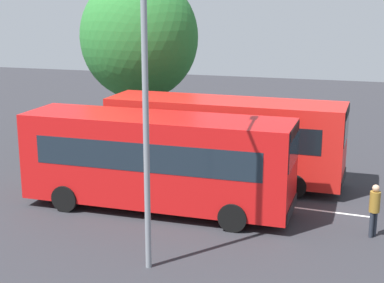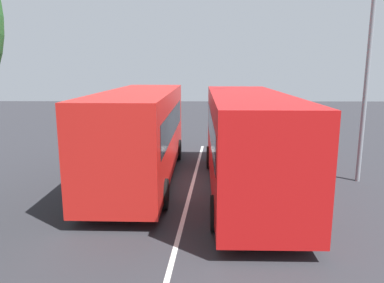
{
  "view_description": "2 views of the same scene",
  "coord_description": "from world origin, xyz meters",
  "px_view_note": "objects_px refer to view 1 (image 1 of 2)",
  "views": [
    {
      "loc": [
        5.89,
        -19.81,
        7.19
      ],
      "look_at": [
        -0.31,
        0.76,
        1.84
      ],
      "focal_mm": 54.9,
      "sensor_mm": 36.0,
      "label": 1
    },
    {
      "loc": [
        -12.47,
        -0.12,
        4.1
      ],
      "look_at": [
        0.53,
        0.02,
        1.46
      ],
      "focal_mm": 34.22,
      "sensor_mm": 36.0,
      "label": 2
    }
  ],
  "objects_px": {
    "pedestrian": "(374,206)",
    "depot_tree": "(139,37)",
    "bus_center_left": "(225,138)",
    "bus_far_left": "(158,159)",
    "street_lamp": "(148,85)"
  },
  "relations": [
    {
      "from": "pedestrian",
      "to": "depot_tree",
      "type": "xyz_separation_m",
      "value": [
        -11.12,
        8.89,
        4.26
      ]
    },
    {
      "from": "street_lamp",
      "to": "depot_tree",
      "type": "xyz_separation_m",
      "value": [
        -5.26,
        12.55,
        0.28
      ]
    },
    {
      "from": "bus_far_left",
      "to": "depot_tree",
      "type": "bearing_deg",
      "value": 115.91
    },
    {
      "from": "pedestrian",
      "to": "depot_tree",
      "type": "relative_size",
      "value": 0.2
    },
    {
      "from": "bus_far_left",
      "to": "street_lamp",
      "type": "height_order",
      "value": "street_lamp"
    },
    {
      "from": "bus_center_left",
      "to": "bus_far_left",
      "type": "bearing_deg",
      "value": -110.06
    },
    {
      "from": "street_lamp",
      "to": "depot_tree",
      "type": "bearing_deg",
      "value": 17.9
    },
    {
      "from": "bus_center_left",
      "to": "street_lamp",
      "type": "relative_size",
      "value": 1.07
    },
    {
      "from": "pedestrian",
      "to": "street_lamp",
      "type": "distance_m",
      "value": 7.97
    },
    {
      "from": "bus_far_left",
      "to": "street_lamp",
      "type": "relative_size",
      "value": 1.07
    },
    {
      "from": "pedestrian",
      "to": "street_lamp",
      "type": "bearing_deg",
      "value": 70.16
    },
    {
      "from": "bus_center_left",
      "to": "pedestrian",
      "type": "height_order",
      "value": "bus_center_left"
    },
    {
      "from": "bus_center_left",
      "to": "depot_tree",
      "type": "relative_size",
      "value": 1.12
    },
    {
      "from": "bus_far_left",
      "to": "street_lamp",
      "type": "bearing_deg",
      "value": -72.05
    },
    {
      "from": "bus_far_left",
      "to": "bus_center_left",
      "type": "height_order",
      "value": "same"
    }
  ]
}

